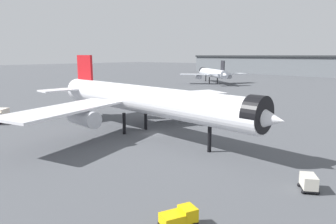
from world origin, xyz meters
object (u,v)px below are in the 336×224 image
(airliner_near_gate, at_px, (142,100))
(traffic_cone_near_nose, at_px, (53,112))
(airliner_far_taxiway, at_px, (213,73))
(baggage_tug_wing, at_px, (179,218))
(baggage_cart_trailing, at_px, (309,182))

(airliner_near_gate, distance_m, traffic_cone_near_nose, 32.89)
(airliner_near_gate, distance_m, airliner_far_taxiway, 112.95)
(airliner_far_taxiway, xyz_separation_m, traffic_cone_near_nose, (14.71, -102.56, -5.13))
(traffic_cone_near_nose, bearing_deg, airliner_near_gate, -0.25)
(baggage_tug_wing, relative_size, traffic_cone_near_nose, 5.98)
(baggage_cart_trailing, bearing_deg, baggage_tug_wing, 127.81)
(baggage_tug_wing, bearing_deg, airliner_far_taxiway, 54.55)
(airliner_far_taxiway, height_order, baggage_cart_trailing, airliner_far_taxiway)
(airliner_far_taxiway, relative_size, baggage_tug_wing, 9.83)
(baggage_tug_wing, height_order, baggage_cart_trailing, baggage_tug_wing)
(airliner_near_gate, relative_size, baggage_cart_trailing, 19.66)
(traffic_cone_near_nose, bearing_deg, baggage_cart_trailing, -6.02)
(airliner_near_gate, height_order, airliner_far_taxiway, airliner_near_gate)
(baggage_tug_wing, bearing_deg, baggage_cart_trailing, 1.41)
(airliner_near_gate, relative_size, baggage_tug_wing, 15.67)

